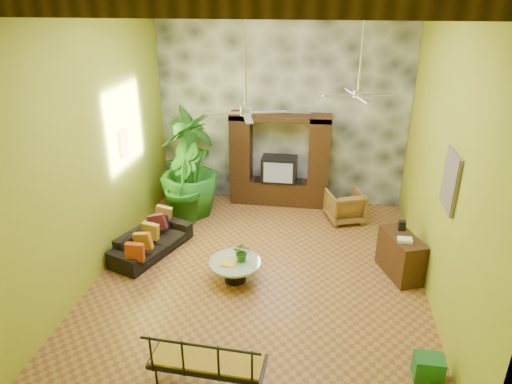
% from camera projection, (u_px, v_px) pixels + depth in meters
% --- Properties ---
extents(ground, '(7.00, 7.00, 0.00)m').
position_uv_depth(ground, '(261.00, 271.00, 8.75)').
color(ground, brown).
rests_on(ground, ground).
extents(back_wall, '(6.00, 0.02, 5.00)m').
position_uv_depth(back_wall, '(282.00, 102.00, 10.90)').
color(back_wall, '#A2A525').
rests_on(back_wall, ground).
extents(left_wall, '(0.02, 7.00, 5.00)m').
position_uv_depth(left_wall, '(96.00, 139.00, 8.15)').
color(left_wall, '#A2A525').
rests_on(left_wall, ground).
extents(right_wall, '(0.02, 7.00, 5.00)m').
position_uv_depth(right_wall, '(446.00, 156.00, 7.32)').
color(right_wall, '#A2A525').
rests_on(right_wall, ground).
extents(stone_accent_wall, '(5.98, 0.10, 4.98)m').
position_uv_depth(stone_accent_wall, '(282.00, 102.00, 10.85)').
color(stone_accent_wall, '#3A3E42').
rests_on(stone_accent_wall, ground).
extents(ceiling_beams, '(5.95, 5.36, 0.22)m').
position_uv_depth(ceiling_beams, '(263.00, 1.00, 6.82)').
color(ceiling_beams, '#362011').
rests_on(ceiling_beams, ceiling).
extents(entertainment_center, '(2.40, 0.55, 2.30)m').
position_uv_depth(entertainment_center, '(279.00, 167.00, 11.19)').
color(entertainment_center, black).
rests_on(entertainment_center, ground).
extents(ceiling_fan_front, '(1.28, 1.28, 1.86)m').
position_uv_depth(ceiling_fan_front, '(246.00, 99.00, 7.04)').
color(ceiling_fan_front, silver).
rests_on(ceiling_fan_front, ceiling).
extents(ceiling_fan_back, '(1.28, 1.28, 1.86)m').
position_uv_depth(ceiling_fan_back, '(359.00, 83.00, 8.24)').
color(ceiling_fan_back, silver).
rests_on(ceiling_fan_back, ceiling).
extents(wall_art_mask, '(0.06, 0.32, 0.55)m').
position_uv_depth(wall_art_mask, '(124.00, 144.00, 9.21)').
color(wall_art_mask, '#C79017').
rests_on(wall_art_mask, left_wall).
extents(wall_art_painting, '(0.06, 0.70, 0.90)m').
position_uv_depth(wall_art_painting, '(450.00, 181.00, 6.87)').
color(wall_art_painting, teal).
rests_on(wall_art_painting, right_wall).
extents(sofa, '(1.31, 1.98, 0.54)m').
position_uv_depth(sofa, '(152.00, 241.00, 9.26)').
color(sofa, black).
rests_on(sofa, ground).
extents(wicker_armchair, '(0.99, 1.01, 0.72)m').
position_uv_depth(wicker_armchair, '(345.00, 206.00, 10.56)').
color(wicker_armchair, olive).
rests_on(wicker_armchair, ground).
extents(tall_plant_a, '(1.34, 1.50, 2.37)m').
position_uv_depth(tall_plant_a, '(193.00, 154.00, 11.42)').
color(tall_plant_a, '#235E18').
rests_on(tall_plant_a, ground).
extents(tall_plant_b, '(1.15, 1.26, 1.85)m').
position_uv_depth(tall_plant_b, '(182.00, 183.00, 10.34)').
color(tall_plant_b, '#1B5E18').
rests_on(tall_plant_b, ground).
extents(tall_plant_c, '(1.58, 1.58, 2.44)m').
position_uv_depth(tall_plant_c, '(189.00, 165.00, 10.57)').
color(tall_plant_c, '#1C5F19').
rests_on(tall_plant_c, ground).
extents(coffee_table, '(0.96, 0.96, 0.40)m').
position_uv_depth(coffee_table, '(235.00, 268.00, 8.38)').
color(coffee_table, black).
rests_on(coffee_table, ground).
extents(centerpiece_plant, '(0.36, 0.33, 0.36)m').
position_uv_depth(centerpiece_plant, '(242.00, 252.00, 8.28)').
color(centerpiece_plant, '#286A1C').
rests_on(centerpiece_plant, coffee_table).
extents(yellow_tray, '(0.27, 0.20, 0.03)m').
position_uv_depth(yellow_tray, '(228.00, 264.00, 8.23)').
color(yellow_tray, yellow).
rests_on(yellow_tray, coffee_table).
extents(iron_bench, '(1.55, 0.61, 0.57)m').
position_uv_depth(iron_bench, '(206.00, 361.00, 5.90)').
color(iron_bench, black).
rests_on(iron_bench, ground).
extents(side_console, '(0.80, 1.12, 0.82)m').
position_uv_depth(side_console, '(400.00, 255.00, 8.50)').
color(side_console, '#391D12').
rests_on(side_console, ground).
extents(green_bin, '(0.40, 0.30, 0.34)m').
position_uv_depth(green_bin, '(428.00, 367.00, 6.28)').
color(green_bin, '#1B6727').
rests_on(green_bin, ground).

